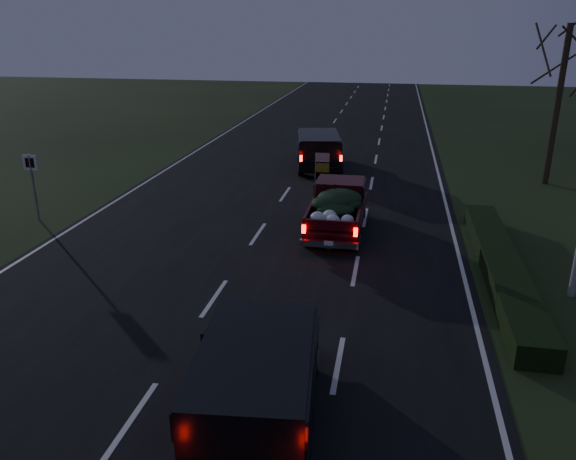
% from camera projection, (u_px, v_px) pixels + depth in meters
% --- Properties ---
extents(ground, '(120.00, 120.00, 0.00)m').
position_uv_depth(ground, '(214.00, 299.00, 15.09)').
color(ground, black).
rests_on(ground, ground).
extents(road_asphalt, '(14.00, 120.00, 0.02)m').
position_uv_depth(road_asphalt, '(214.00, 298.00, 15.08)').
color(road_asphalt, black).
rests_on(road_asphalt, ground).
extents(hedge_row, '(1.00, 10.00, 0.60)m').
position_uv_depth(hedge_row, '(501.00, 266.00, 16.39)').
color(hedge_row, black).
rests_on(hedge_row, ground).
extents(route_sign, '(0.55, 0.08, 2.50)m').
position_uv_depth(route_sign, '(32.00, 177.00, 20.61)').
color(route_sign, gray).
rests_on(route_sign, ground).
extents(bare_tree_far, '(3.60, 3.60, 7.00)m').
position_uv_depth(bare_tree_far, '(564.00, 66.00, 24.19)').
color(bare_tree_far, black).
rests_on(bare_tree_far, ground).
extents(pickup_truck, '(1.82, 4.73, 2.48)m').
position_uv_depth(pickup_truck, '(338.00, 205.00, 19.82)').
color(pickup_truck, '#3A080E').
rests_on(pickup_truck, ground).
extents(lead_suv, '(2.96, 5.29, 1.43)m').
position_uv_depth(lead_suv, '(319.00, 147.00, 28.41)').
color(lead_suv, black).
rests_on(lead_suv, ground).
extents(rear_suv, '(2.60, 5.07, 1.41)m').
position_uv_depth(rear_suv, '(257.00, 378.00, 9.91)').
color(rear_suv, black).
rests_on(rear_suv, ground).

